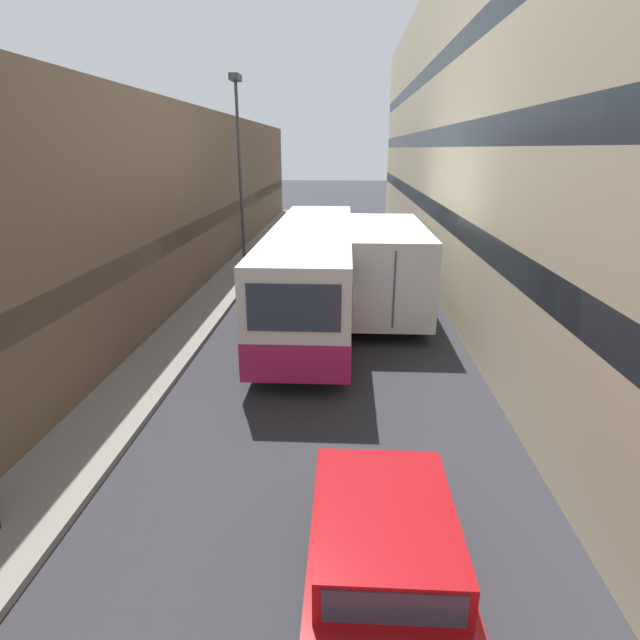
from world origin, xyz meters
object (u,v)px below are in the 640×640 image
box_truck (383,260)px  panel_van (305,232)px  street_lamp (239,145)px  bus (312,271)px  car_hatchback (385,558)px

box_truck → panel_van: box_truck is taller
box_truck → panel_van: bearing=111.5°
street_lamp → box_truck: bearing=-29.7°
bus → car_hatchback: bearing=-81.7°
box_truck → panel_van: size_ratio=2.16×
bus → street_lamp: (-3.19, 4.88, 3.82)m
box_truck → car_hatchback: bearing=-93.6°
panel_van → bus: bearing=-84.2°
car_hatchback → street_lamp: street_lamp is taller
box_truck → street_lamp: size_ratio=1.13×
car_hatchback → box_truck: (0.80, 12.53, 0.90)m
bus → panel_van: size_ratio=2.82×
street_lamp → bus: bearing=-56.9°
car_hatchback → street_lamp: bearing=106.9°
bus → box_truck: bus is taller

